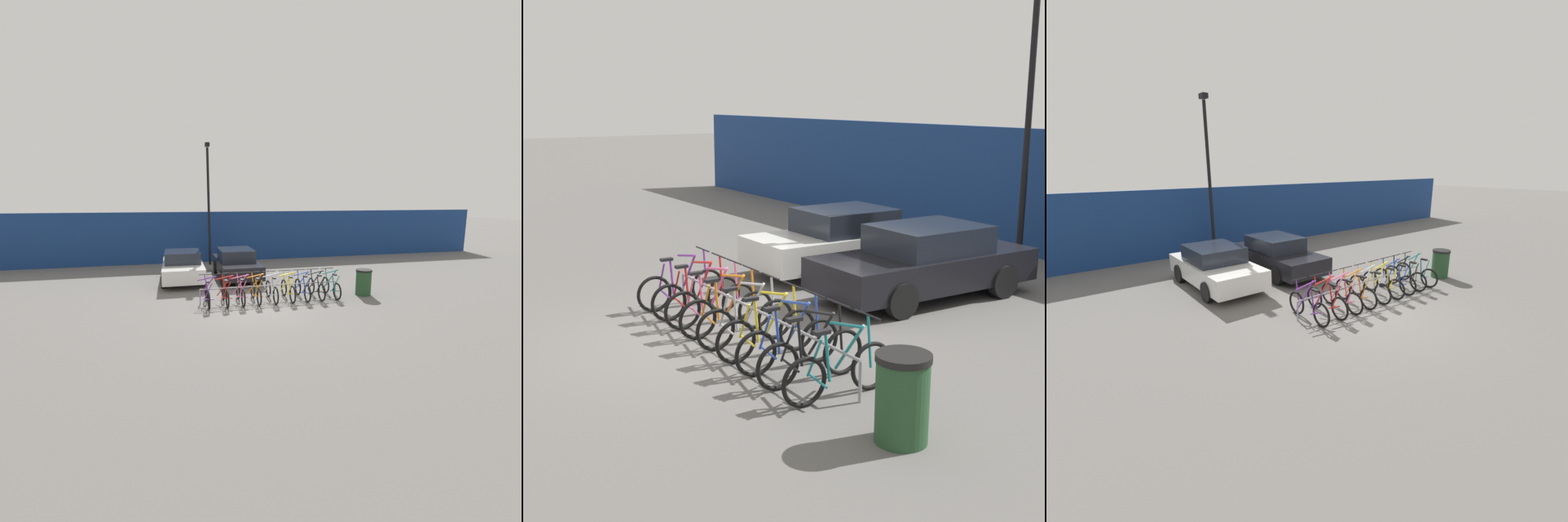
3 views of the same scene
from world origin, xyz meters
The scene contains 15 objects.
ground_plane centered at (0.00, 0.00, 0.00)m, with size 120.00×120.00×0.00m, color #605E5B.
bike_rack centered at (0.76, 0.68, 0.50)m, with size 5.38×0.04×0.57m.
bicycle_purple centered at (-1.66, 0.53, 0.38)m, with size 0.68×1.71×1.05m.
bicycle_red centered at (-1.01, 0.53, 0.38)m, with size 0.68×1.71×1.05m.
bicycle_pink centered at (-0.44, 0.53, 0.38)m, with size 0.68×1.71×1.05m.
bicycle_orange centered at (0.13, 0.53, 0.38)m, with size 0.68×1.71×1.05m.
bicycle_silver centered at (0.75, 0.53, 0.38)m, with size 0.68×1.71×1.05m.
bicycle_yellow centered at (1.40, 0.53, 0.38)m, with size 0.68×1.71×1.05m.
bicycle_blue centered at (1.98, 0.53, 0.38)m, with size 0.68×1.71×1.05m.
bicycle_black centered at (2.55, 0.53, 0.38)m, with size 0.68×1.71×1.05m.
bicycle_teal centered at (3.17, 0.53, 0.38)m, with size 0.68×1.71×1.05m.
car_white centered at (-2.40, 4.67, 0.69)m, with size 1.91×4.14×1.40m.
car_black centered at (0.14, 4.75, 0.69)m, with size 1.91×4.38×1.40m.
lamp_post centered at (-0.75, 8.50, 3.78)m, with size 0.24×0.44×6.84m.
trash_bin centered at (4.51, 0.41, 0.52)m, with size 0.63×0.63×1.03m.
Camera 2 is at (10.15, -4.65, 3.75)m, focal length 50.00 mm.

